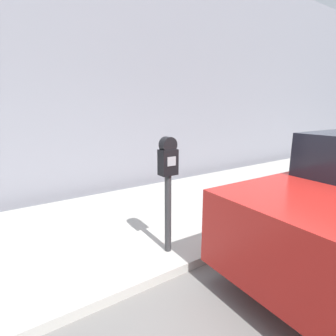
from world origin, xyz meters
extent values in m
plane|color=slate|center=(0.00, 0.00, 0.00)|extent=(60.00, 60.00, 0.00)
cube|color=#ADAAA3|center=(0.00, 2.20, 0.05)|extent=(24.00, 2.80, 0.10)
cube|color=gray|center=(0.00, 4.01, 2.50)|extent=(24.00, 0.30, 5.00)
cylinder|color=#2D2D30|center=(-0.34, 1.14, 0.56)|extent=(0.08, 0.08, 0.92)
cube|color=black|center=(-0.34, 1.14, 1.16)|extent=(0.19, 0.13, 0.28)
cube|color=gray|center=(-0.34, 1.08, 1.18)|extent=(0.11, 0.01, 0.10)
cylinder|color=black|center=(-0.34, 1.14, 1.35)|extent=(0.18, 0.10, 0.18)
cylinder|color=black|center=(0.54, 0.46, 0.34)|extent=(0.69, 0.24, 0.69)
camera|label=1|loc=(-1.90, -1.15, 1.74)|focal=28.00mm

